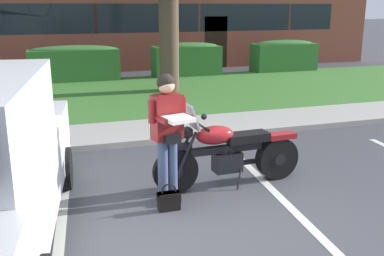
# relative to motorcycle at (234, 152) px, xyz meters

# --- Properties ---
(ground_plane) EXTENTS (140.00, 140.00, 0.00)m
(ground_plane) POSITION_rel_motorcycle_xyz_m (-0.50, -1.13, -0.49)
(ground_plane) COLOR #424247
(curb_strip) EXTENTS (60.00, 0.20, 0.12)m
(curb_strip) POSITION_rel_motorcycle_xyz_m (-0.50, 2.31, -0.43)
(curb_strip) COLOR #ADA89E
(curb_strip) RESTS_ON ground
(concrete_walk) EXTENTS (60.00, 1.50, 0.08)m
(concrete_walk) POSITION_rel_motorcycle_xyz_m (-0.50, 3.16, -0.45)
(concrete_walk) COLOR #ADA89E
(concrete_walk) RESTS_ON ground
(grass_lawn) EXTENTS (60.00, 6.23, 0.06)m
(grass_lawn) POSITION_rel_motorcycle_xyz_m (-0.50, 7.03, -0.46)
(grass_lawn) COLOR #3D752D
(grass_lawn) RESTS_ON ground
(stall_stripe_0) EXTENTS (0.52, 4.39, 0.01)m
(stall_stripe_0) POSITION_rel_motorcycle_xyz_m (-2.48, -0.93, -0.49)
(stall_stripe_0) COLOR silver
(stall_stripe_0) RESTS_ON ground
(stall_stripe_1) EXTENTS (0.52, 4.39, 0.01)m
(stall_stripe_1) POSITION_rel_motorcycle_xyz_m (0.40, -0.93, -0.49)
(stall_stripe_1) COLOR silver
(stall_stripe_1) RESTS_ON ground
(motorcycle) EXTENTS (2.24, 0.82, 1.26)m
(motorcycle) POSITION_rel_motorcycle_xyz_m (0.00, 0.00, 0.00)
(motorcycle) COLOR black
(motorcycle) RESTS_ON ground
(rider_person) EXTENTS (0.53, 0.63, 1.70)m
(rider_person) POSITION_rel_motorcycle_xyz_m (-1.04, -0.28, 0.52)
(rider_person) COLOR black
(rider_person) RESTS_ON ground
(handbag) EXTENTS (0.28, 0.13, 0.36)m
(handbag) POSITION_rel_motorcycle_xyz_m (-1.11, -0.54, -0.34)
(handbag) COLOR black
(handbag) RESTS_ON ground
(hedge_center_left) EXTENTS (2.99, 0.90, 1.24)m
(hedge_center_left) POSITION_rel_motorcycle_xyz_m (-1.52, 10.11, 0.16)
(hedge_center_left) COLOR #336B2D
(hedge_center_left) RESTS_ON ground
(hedge_center_right) EXTENTS (2.46, 0.90, 1.24)m
(hedge_center_right) POSITION_rel_motorcycle_xyz_m (2.46, 10.11, 0.16)
(hedge_center_right) COLOR #336B2D
(hedge_center_right) RESTS_ON ground
(hedge_right) EXTENTS (2.53, 0.90, 1.24)m
(hedge_right) POSITION_rel_motorcycle_xyz_m (6.45, 10.11, 0.16)
(hedge_right) COLOR #336B2D
(hedge_right) RESTS_ON ground
(brick_building) EXTENTS (24.51, 10.52, 3.93)m
(brick_building) POSITION_rel_motorcycle_xyz_m (-0.50, 17.27, 1.48)
(brick_building) COLOR brown
(brick_building) RESTS_ON ground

